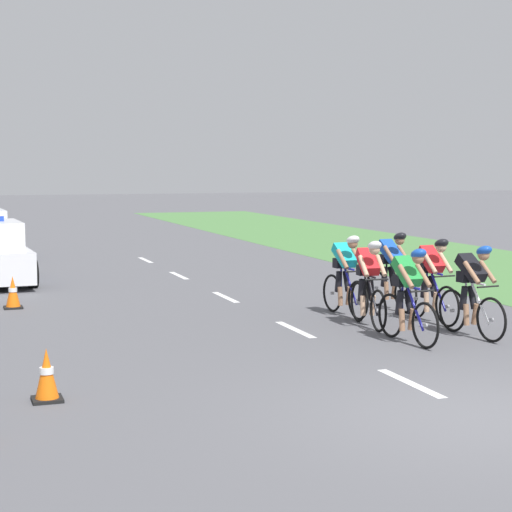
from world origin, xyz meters
name	(u,v)px	position (x,y,z in m)	size (l,w,h in m)	color
ground_plane	(482,416)	(0.00, 0.00, 0.00)	(160.00, 160.00, 0.00)	#56565B
grass_verge	(459,262)	(8.49, 14.00, 0.00)	(7.00, 60.00, 0.01)	#4C7F42
lane_markings_centre	(256,311)	(0.00, 7.63, 0.00)	(0.14, 21.60, 0.01)	white
cyclist_lead	(408,294)	(1.25, 3.96, 0.79)	(0.44, 1.72, 1.56)	black
cyclist_second	(473,289)	(2.48, 4.05, 0.79)	(0.45, 1.72, 1.56)	black
cyclist_third	(369,282)	(1.29, 5.44, 0.79)	(0.45, 1.72, 1.56)	black
cyclist_fourth	(432,279)	(2.56, 5.46, 0.79)	(0.43, 1.72, 1.56)	black
cyclist_fifth	(346,274)	(1.41, 6.62, 0.79)	(0.44, 1.72, 1.56)	black
cyclist_sixth	(392,269)	(2.57, 7.01, 0.79)	(0.45, 1.72, 1.56)	black
traffic_cone_mid	(13,293)	(-4.39, 9.58, 0.31)	(0.36, 0.36, 0.64)	black
traffic_cone_far	(47,375)	(-4.52, 2.28, 0.31)	(0.36, 0.36, 0.64)	black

